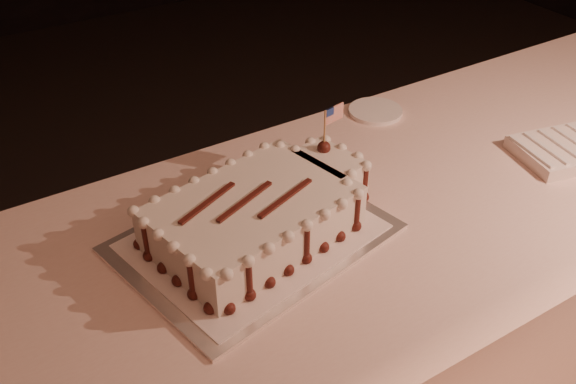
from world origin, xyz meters
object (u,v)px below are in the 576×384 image
cake_board (254,238)px  banquet_table (393,311)px  sheet_cake (263,212)px  napkin_stack (566,150)px  side_plate (375,111)px

cake_board → banquet_table: bearing=-17.6°
sheet_cake → napkin_stack: 0.76m
sheet_cake → side_plate: bearing=28.7°
cake_board → napkin_stack: (0.78, -0.12, 0.01)m
banquet_table → side_plate: bearing=63.9°
cake_board → side_plate: size_ratio=3.55×
cake_board → sheet_cake: bearing=0.1°
sheet_cake → cake_board: bearing=-168.3°
side_plate → cake_board: bearing=-152.0°
sheet_cake → banquet_table: bearing=-7.4°
cake_board → napkin_stack: bearing=-20.6°
banquet_table → sheet_cake: sheet_cake is taller
banquet_table → side_plate: (0.16, 0.32, 0.38)m
side_plate → sheet_cake: bearing=-151.3°
sheet_cake → side_plate: size_ratio=3.46×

